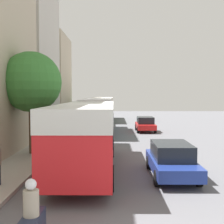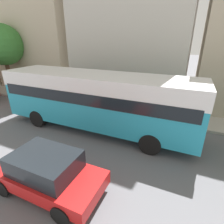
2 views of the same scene
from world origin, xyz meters
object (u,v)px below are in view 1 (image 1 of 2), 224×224
object	(u,v)px
motorcycle_behind_lead	(32,223)
car_far_curb	(172,159)
bus_lead	(87,128)
bus_third_in_line	(103,106)
car_crossing	(145,124)
bus_following	(97,111)

from	to	relation	value
motorcycle_behind_lead	car_far_curb	xyz separation A→B (m)	(4.41, 6.55, 0.09)
bus_lead	car_far_curb	bearing A→B (deg)	-15.53
bus_third_in_line	car_crossing	bearing A→B (deg)	-70.50
bus_lead	car_far_curb	world-z (taller)	bus_lead
motorcycle_behind_lead	car_crossing	size ratio (longest dim) A/B	0.58
bus_third_in_line	car_crossing	size ratio (longest dim) A/B	2.75
bus_lead	bus_following	bearing A→B (deg)	91.10
car_crossing	motorcycle_behind_lead	bearing A→B (deg)	-102.09
bus_third_in_line	car_crossing	distance (m)	13.47
bus_following	motorcycle_behind_lead	distance (m)	22.40
bus_following	bus_lead	bearing A→B (deg)	-88.90
bus_lead	car_far_curb	xyz separation A→B (m)	(3.82, -1.06, -1.27)
bus_third_in_line	bus_following	bearing A→B (deg)	-90.59
bus_lead	motorcycle_behind_lead	distance (m)	7.75
bus_following	bus_third_in_line	bearing A→B (deg)	89.41
motorcycle_behind_lead	car_crossing	world-z (taller)	motorcycle_behind_lead
bus_lead	car_crossing	world-z (taller)	bus_lead
bus_third_in_line	car_crossing	xyz separation A→B (m)	(4.48, -12.64, -1.29)
bus_following	car_crossing	xyz separation A→B (m)	(4.61, 0.62, -1.29)
bus_following	bus_third_in_line	distance (m)	13.26
bus_following	bus_third_in_line	world-z (taller)	bus_third_in_line
bus_lead	bus_third_in_line	size ratio (longest dim) A/B	0.97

